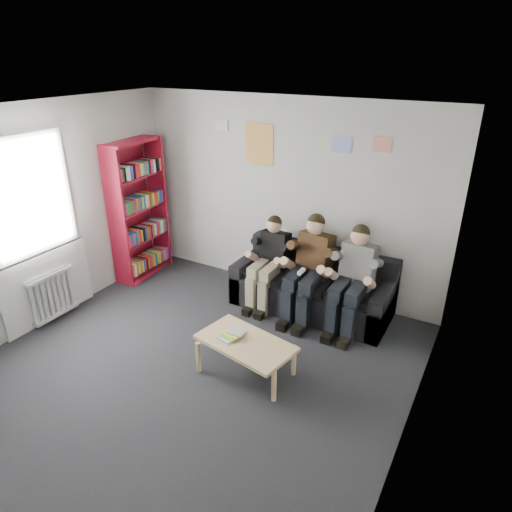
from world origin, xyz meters
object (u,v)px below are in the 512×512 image
at_px(sofa, 313,289).
at_px(person_right, 352,281).
at_px(person_left, 268,263).
at_px(person_middle, 308,269).
at_px(coffee_table, 246,345).
at_px(bookshelf, 139,210).

distance_m(sofa, person_right, 0.71).
relative_size(sofa, person_left, 1.69).
xyz_separation_m(person_middle, person_right, (0.58, 0.00, -0.01)).
distance_m(sofa, coffee_table, 1.63).
bearing_deg(sofa, person_left, -161.74).
xyz_separation_m(sofa, person_middle, (-0.00, -0.20, 0.37)).
bearing_deg(bookshelf, person_middle, -3.45).
relative_size(person_left, person_middle, 0.91).
bearing_deg(person_left, sofa, 21.63).
distance_m(sofa, bookshelf, 2.82).
height_order(person_left, person_middle, person_middle).
bearing_deg(coffee_table, bookshelf, 153.32).
relative_size(person_left, person_right, 0.93).
xyz_separation_m(sofa, coffee_table, (-0.08, -1.63, 0.07)).
bearing_deg(person_left, bookshelf, -173.52).
bearing_deg(sofa, person_middle, -90.00).
height_order(sofa, person_middle, person_middle).
relative_size(bookshelf, coffee_table, 2.01).
height_order(person_left, person_right, person_right).
bearing_deg(sofa, person_right, -18.69).
relative_size(sofa, person_middle, 1.54).
bearing_deg(bookshelf, coffee_table, -32.43).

